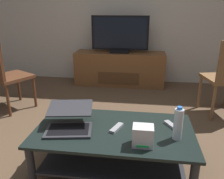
% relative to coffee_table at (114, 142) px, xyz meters
% --- Properties ---
extents(ground_plane, '(7.68, 7.68, 0.00)m').
position_rel_coffee_table_xyz_m(ground_plane, '(-0.14, 0.09, -0.27)').
color(ground_plane, brown).
extents(back_wall, '(6.40, 0.12, 2.80)m').
position_rel_coffee_table_xyz_m(back_wall, '(-0.14, 2.60, 1.13)').
color(back_wall, beige).
rests_on(back_wall, ground).
extents(coffee_table, '(1.25, 0.69, 0.39)m').
position_rel_coffee_table_xyz_m(coffee_table, '(0.00, 0.00, 0.00)').
color(coffee_table, black).
rests_on(coffee_table, ground).
extents(media_cabinet, '(1.52, 0.43, 0.57)m').
position_rel_coffee_table_xyz_m(media_cabinet, '(-0.20, 2.28, 0.01)').
color(media_cabinet, brown).
rests_on(media_cabinet, ground).
extents(television, '(0.94, 0.20, 0.60)m').
position_rel_coffee_table_xyz_m(television, '(-0.20, 2.26, 0.58)').
color(television, black).
rests_on(television, media_cabinet).
extents(side_chair, '(0.60, 0.60, 0.92)m').
position_rel_coffee_table_xyz_m(side_chair, '(-1.53, 1.01, 0.24)').
color(side_chair, '#59331E').
rests_on(side_chair, ground).
extents(laptop, '(0.41, 0.43, 0.16)m').
position_rel_coffee_table_xyz_m(laptop, '(-0.35, -0.03, 0.18)').
color(laptop, '#333338').
rests_on(laptop, coffee_table).
extents(router_box, '(0.14, 0.12, 0.15)m').
position_rel_coffee_table_xyz_m(router_box, '(0.23, -0.20, 0.19)').
color(router_box, silver).
rests_on(router_box, coffee_table).
extents(water_bottle_near, '(0.07, 0.07, 0.25)m').
position_rel_coffee_table_xyz_m(water_bottle_near, '(0.48, -0.08, 0.24)').
color(water_bottle_near, silver).
rests_on(water_bottle_near, coffee_table).
extents(cell_phone, '(0.13, 0.16, 0.01)m').
position_rel_coffee_table_xyz_m(cell_phone, '(-0.49, 0.23, 0.12)').
color(cell_phone, black).
rests_on(cell_phone, coffee_table).
extents(tv_remote, '(0.10, 0.17, 0.02)m').
position_rel_coffee_table_xyz_m(tv_remote, '(0.02, 0.00, 0.13)').
color(tv_remote, '#99999E').
rests_on(tv_remote, coffee_table).
extents(soundbar_remote, '(0.12, 0.16, 0.02)m').
position_rel_coffee_table_xyz_m(soundbar_remote, '(0.46, 0.10, 0.13)').
color(soundbar_remote, '#99999E').
rests_on(soundbar_remote, coffee_table).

